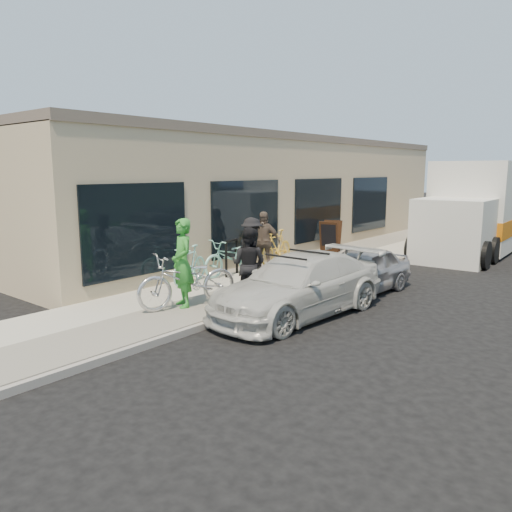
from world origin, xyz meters
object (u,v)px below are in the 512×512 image
Objects in this scene: sedan_silver at (360,271)px; sedan_white at (299,285)px; woman_rider at (182,263)px; bystander_a at (252,248)px; cruiser_bike_b at (231,257)px; bike_rack at (232,254)px; sandwich_board at (330,236)px; moving_truck at (475,213)px; tandem_bike at (188,280)px; man_standing at (248,264)px; cruiser_bike_a at (190,265)px; bystander_b at (263,242)px; cruiser_bike_c at (277,247)px.

sedan_white is at bearing -89.48° from sedan_silver.
sedan_white is 2.48m from woman_rider.
woman_rider reaches higher than bystander_a.
bike_rack is at bearing -31.47° from cruiser_bike_b.
sandwich_board is 7.52m from sedan_white.
sedan_silver is at bearing -144.29° from bystander_a.
moving_truck is 3.57× the size of cruiser_bike_b.
tandem_bike reaches higher than sedan_silver.
bike_rack is at bearing -56.90° from man_standing.
bike_rack is 3.65m from sedan_white.
tandem_bike is 1.35× the size of man_standing.
bike_rack is 0.62× the size of cruiser_bike_a.
man_standing reaches higher than sedan_silver.
sedan_silver is at bearing -20.24° from bystander_b.
bystander_a reaches higher than sandwich_board.
cruiser_bike_c is at bearing 70.89° from cruiser_bike_a.
man_standing is at bearing 80.57° from woman_rider.
sedan_silver is 3.56m from cruiser_bike_b.
cruiser_bike_b reaches higher than bike_rack.
woman_rider is at bearing -103.27° from moving_truck.
sandwich_board is at bearing 131.65° from sedan_silver.
cruiser_bike_b is 1.09× the size of cruiser_bike_c.
bystander_b reaches higher than sedan_white.
bike_rack is at bearing -114.21° from moving_truck.
cruiser_bike_a is at bearing -121.09° from bystander_b.
sedan_white is 4.91m from cruiser_bike_c.
cruiser_bike_a is at bearing -26.59° from man_standing.
moving_truck is 4.17× the size of man_standing.
tandem_bike is 4.10m from bystander_b.
bike_rack reaches higher than cruiser_bike_a.
cruiser_bike_a is (-1.62, 1.58, -0.10)m from tandem_bike.
bystander_a is at bearing -68.53° from man_standing.
man_standing reaches higher than sedan_white.
cruiser_bike_b is at bearing -114.52° from moving_truck.
moving_truck reaches higher than sandwich_board.
bike_rack is 0.30× the size of sedan_silver.
man_standing is (2.13, -6.99, 0.26)m from sandwich_board.
cruiser_bike_a is (-1.49, 1.60, -0.45)m from woman_rider.
man_standing is 4.42m from cruiser_bike_c.
woman_rider is at bearing 39.80° from man_standing.
sedan_silver is (0.11, 2.46, -0.06)m from sedan_white.
bike_rack is 0.15× the size of moving_truck.
sedan_silver is at bearing -65.82° from sandwich_board.
bystander_b is at bearing -51.76° from bystander_a.
bystander_a is (-2.82, -0.74, 0.39)m from sedan_silver.
bike_rack is at bearing -162.17° from sedan_silver.
cruiser_bike_b is at bearing -56.80° from man_standing.
bystander_b is at bearing -178.05° from sedan_silver.
sedan_white is 3.46m from cruiser_bike_a.
woman_rider is 4.08m from bystander_b.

